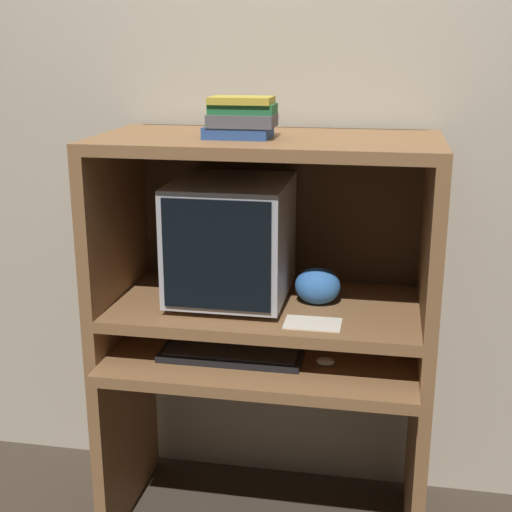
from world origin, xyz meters
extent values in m
cube|color=#B2A893|center=(0.00, 0.60, 1.30)|extent=(6.00, 0.06, 2.60)
cube|color=brown|center=(-0.50, 0.27, 0.34)|extent=(0.04, 0.54, 0.67)
cube|color=brown|center=(0.50, 0.27, 0.34)|extent=(0.04, 0.54, 0.67)
cube|color=brown|center=(0.00, 0.13, 0.65)|extent=(0.97, 0.40, 0.04)
cube|color=brown|center=(-0.50, 0.27, 0.75)|extent=(0.04, 0.54, 0.15)
cube|color=brown|center=(0.50, 0.27, 0.75)|extent=(0.04, 0.54, 0.15)
cube|color=brown|center=(0.00, 0.27, 0.80)|extent=(0.97, 0.54, 0.04)
cube|color=brown|center=(-0.50, 0.27, 1.08)|extent=(0.04, 0.54, 0.53)
cube|color=brown|center=(0.50, 0.27, 1.08)|extent=(0.04, 0.54, 0.53)
cube|color=brown|center=(0.00, 0.27, 1.33)|extent=(0.97, 0.54, 0.04)
cube|color=#48321E|center=(0.00, 0.53, 1.08)|extent=(0.97, 0.01, 0.53)
cylinder|color=#B2B2B7|center=(-0.12, 0.29, 0.83)|extent=(0.20, 0.20, 0.02)
cube|color=#B2B2B7|center=(-0.12, 0.29, 1.02)|extent=(0.36, 0.41, 0.37)
cube|color=black|center=(-0.12, 0.08, 1.02)|extent=(0.33, 0.01, 0.33)
cube|color=black|center=(-0.09, 0.13, 0.68)|extent=(0.45, 0.15, 0.02)
cube|color=#333335|center=(-0.09, 0.13, 0.70)|extent=(0.41, 0.12, 0.01)
ellipsoid|color=#B7B7B7|center=(0.21, 0.14, 0.69)|extent=(0.06, 0.04, 0.03)
ellipsoid|color=#336BB7|center=(0.16, 0.28, 0.88)|extent=(0.15, 0.11, 0.12)
cube|color=navy|center=(-0.08, 0.22, 1.37)|extent=(0.19, 0.15, 0.03)
cube|color=#4C4C51|center=(-0.07, 0.21, 1.40)|extent=(0.19, 0.13, 0.04)
cube|color=#236638|center=(-0.07, 0.22, 1.44)|extent=(0.19, 0.11, 0.03)
cube|color=gold|center=(-0.07, 0.22, 1.46)|extent=(0.18, 0.12, 0.02)
cube|color=beige|center=(0.17, 0.11, 0.82)|extent=(0.17, 0.11, 0.00)
camera|label=1|loc=(0.36, -1.87, 1.62)|focal=50.00mm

